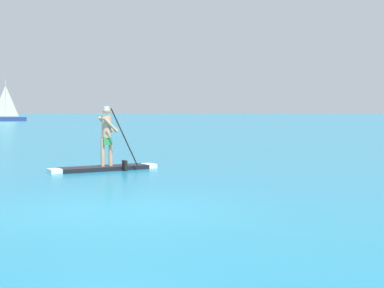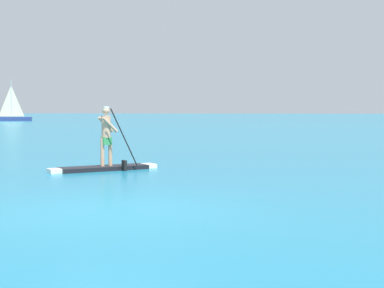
# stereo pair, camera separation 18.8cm
# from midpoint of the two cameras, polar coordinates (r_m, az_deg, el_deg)

# --- Properties ---
(ground) EXTENTS (440.00, 440.00, 0.00)m
(ground) POSITION_cam_midpoint_polar(r_m,az_deg,el_deg) (10.06, -7.34, -6.47)
(ground) COLOR #196B8C
(paddleboarder_mid_center) EXTENTS (2.79, 2.28, 1.83)m
(paddleboarder_mid_center) POSITION_cam_midpoint_polar(r_m,az_deg,el_deg) (16.56, -8.23, -1.36)
(paddleboarder_mid_center) COLOR black
(paddleboarder_mid_center) RESTS_ON ground
(sailboat_left_horizon) EXTENTS (5.83, 3.10, 6.03)m
(sailboat_left_horizon) POSITION_cam_midpoint_polar(r_m,az_deg,el_deg) (88.60, -17.28, 2.65)
(sailboat_left_horizon) COLOR navy
(sailboat_left_horizon) RESTS_ON ground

